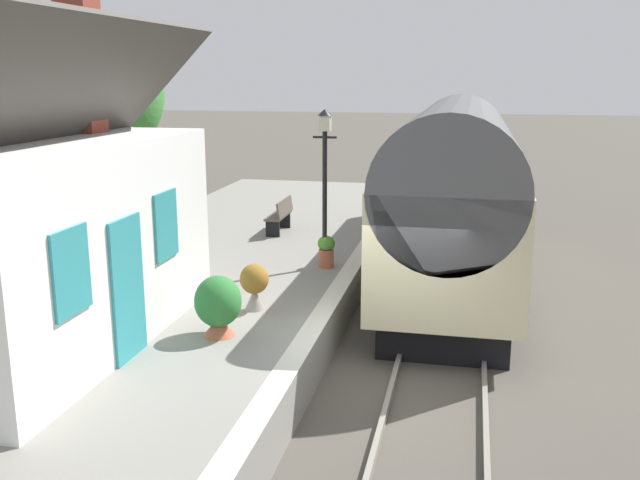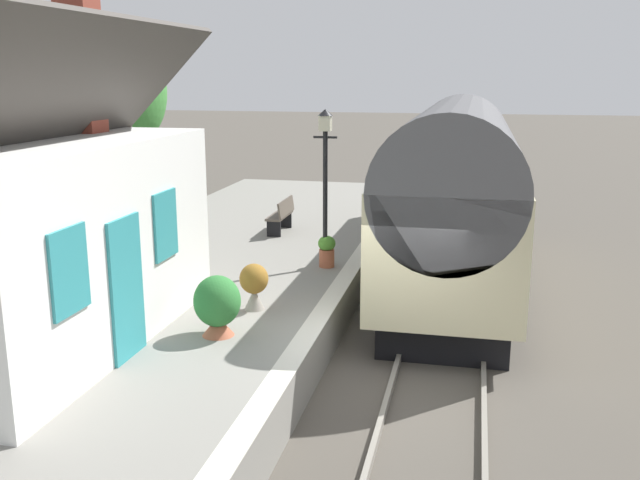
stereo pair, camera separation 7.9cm
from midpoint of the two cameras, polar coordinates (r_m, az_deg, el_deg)
name	(u,v)px [view 2 (the right image)]	position (r m, az deg, el deg)	size (l,w,h in m)	color
ground_plane	(380,387)	(11.57, 5.10, -11.78)	(160.00, 160.00, 0.00)	#4C473F
platform	(132,342)	(12.63, -14.81, -7.96)	(32.00, 6.61, 0.82)	gray
platform_edge_coping	(309,333)	(11.44, -0.74, -7.54)	(32.00, 0.36, 0.02)	beige
rail_near	(484,393)	(11.47, 13.33, -11.95)	(52.00, 0.08, 0.14)	gray
rail_far	(391,384)	(11.52, 6.01, -11.53)	(52.00, 0.08, 0.14)	gray
train	(455,194)	(16.41, 11.03, 3.70)	(10.37, 2.73, 4.32)	black
station_building	(34,233)	(11.53, -21.97, 0.52)	(6.46, 3.53, 6.11)	white
bench_by_lamp	(282,214)	(18.49, -3.00, 2.08)	(1.40, 0.45, 0.88)	brown
planter_under_sign	(327,250)	(15.17, 0.70, -0.83)	(0.38, 0.38, 0.73)	#9E5138
planter_corner_building	(254,284)	(12.48, -5.19, -3.58)	(0.51, 0.51, 0.85)	gray
planter_bench_right	(217,305)	(11.31, -8.12, -5.22)	(0.75, 0.75, 0.99)	#9E5138
lamp_post_platform	(325,157)	(14.78, 0.58, 6.73)	(0.32, 0.50, 3.37)	black
tree_far_right	(113,92)	(26.55, -16.33, 11.43)	(3.81, 3.76, 6.49)	#4C3828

